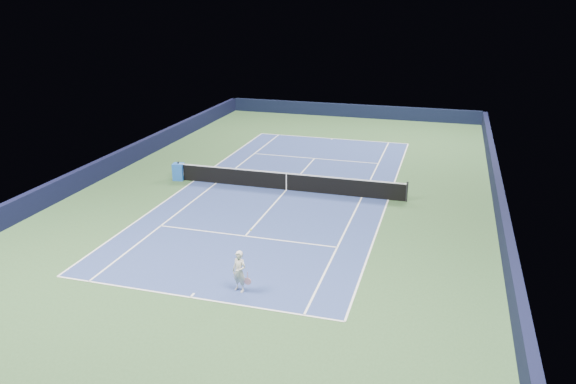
# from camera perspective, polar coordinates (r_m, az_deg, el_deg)

# --- Properties ---
(ground) EXTENTS (40.00, 40.00, 0.00)m
(ground) POSITION_cam_1_polar(r_m,az_deg,el_deg) (30.39, -0.16, 0.21)
(ground) COLOR #2E4E2A
(ground) RESTS_ON ground
(wall_far) EXTENTS (22.00, 0.35, 1.10)m
(wall_far) POSITION_cam_1_polar(r_m,az_deg,el_deg) (48.96, 6.50, 8.21)
(wall_far) COLOR black
(wall_far) RESTS_ON ground
(wall_right) EXTENTS (0.35, 40.00, 1.10)m
(wall_right) POSITION_cam_1_polar(r_m,az_deg,el_deg) (29.22, 20.65, -0.76)
(wall_right) COLOR black
(wall_right) RESTS_ON ground
(wall_left) EXTENTS (0.35, 40.00, 1.10)m
(wall_left) POSITION_cam_1_polar(r_m,az_deg,el_deg) (34.73, -17.57, 2.71)
(wall_left) COLOR black
(wall_left) RESTS_ON ground
(court_surface) EXTENTS (10.97, 23.77, 0.01)m
(court_surface) POSITION_cam_1_polar(r_m,az_deg,el_deg) (30.39, -0.16, 0.21)
(court_surface) COLOR navy
(court_surface) RESTS_ON ground
(baseline_far) EXTENTS (10.97, 0.08, 0.00)m
(baseline_far) POSITION_cam_1_polar(r_m,az_deg,el_deg) (41.46, 4.52, 5.44)
(baseline_far) COLOR white
(baseline_far) RESTS_ON ground
(baseline_near) EXTENTS (10.97, 0.08, 0.00)m
(baseline_near) POSITION_cam_1_polar(r_m,az_deg,el_deg) (20.28, -9.88, -10.50)
(baseline_near) COLOR white
(baseline_near) RESTS_ON ground
(sideline_doubles_right) EXTENTS (0.08, 23.77, 0.00)m
(sideline_doubles_right) POSITION_cam_1_polar(r_m,az_deg,el_deg) (29.40, 10.15, -0.77)
(sideline_doubles_right) COLOR white
(sideline_doubles_right) RESTS_ON ground
(sideline_doubles_left) EXTENTS (0.08, 23.77, 0.00)m
(sideline_doubles_left) POSITION_cam_1_polar(r_m,az_deg,el_deg) (32.30, -9.54, 1.12)
(sideline_doubles_left) COLOR white
(sideline_doubles_left) RESTS_ON ground
(sideline_singles_right) EXTENTS (0.08, 23.77, 0.00)m
(sideline_singles_right) POSITION_cam_1_polar(r_m,az_deg,el_deg) (29.56, 7.51, -0.52)
(sideline_singles_right) COLOR white
(sideline_singles_right) RESTS_ON ground
(sideline_singles_left) EXTENTS (0.08, 23.77, 0.00)m
(sideline_singles_left) POSITION_cam_1_polar(r_m,az_deg,el_deg) (31.74, -7.30, 0.91)
(sideline_singles_left) COLOR white
(sideline_singles_left) RESTS_ON ground
(service_line_far) EXTENTS (8.23, 0.08, 0.00)m
(service_line_far) POSITION_cam_1_polar(r_m,az_deg,el_deg) (36.29, 2.71, 3.43)
(service_line_far) COLOR white
(service_line_far) RESTS_ON ground
(service_line_near) EXTENTS (8.23, 0.08, 0.00)m
(service_line_near) POSITION_cam_1_polar(r_m,az_deg,el_deg) (24.75, -4.37, -4.48)
(service_line_near) COLOR white
(service_line_near) RESTS_ON ground
(center_service_line) EXTENTS (0.08, 12.80, 0.00)m
(center_service_line) POSITION_cam_1_polar(r_m,az_deg,el_deg) (30.39, -0.16, 0.22)
(center_service_line) COLOR white
(center_service_line) RESTS_ON ground
(center_mark_far) EXTENTS (0.08, 0.30, 0.00)m
(center_mark_far) POSITION_cam_1_polar(r_m,az_deg,el_deg) (41.31, 4.48, 5.39)
(center_mark_far) COLOR white
(center_mark_far) RESTS_ON ground
(center_mark_near) EXTENTS (0.08, 0.30, 0.00)m
(center_mark_near) POSITION_cam_1_polar(r_m,az_deg,el_deg) (20.39, -9.70, -10.30)
(center_mark_near) COLOR white
(center_mark_near) RESTS_ON ground
(tennis_net) EXTENTS (12.90, 0.10, 1.07)m
(tennis_net) POSITION_cam_1_polar(r_m,az_deg,el_deg) (30.23, -0.16, 1.11)
(tennis_net) COLOR black
(tennis_net) RESTS_ON ground
(sponsor_cube) EXTENTS (0.66, 0.62, 0.97)m
(sponsor_cube) POSITION_cam_1_polar(r_m,az_deg,el_deg) (32.53, -11.05, 2.04)
(sponsor_cube) COLOR blue
(sponsor_cube) RESTS_ON ground
(tennis_player) EXTENTS (0.78, 1.30, 2.00)m
(tennis_player) POSITION_cam_1_polar(r_m,az_deg,el_deg) (20.10, -4.96, -8.04)
(tennis_player) COLOR silver
(tennis_player) RESTS_ON ground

